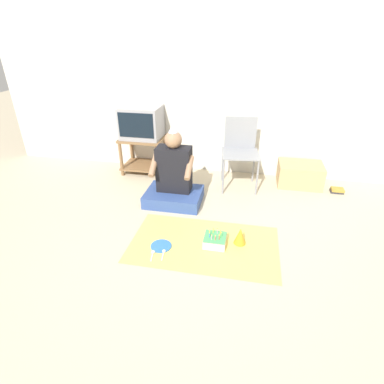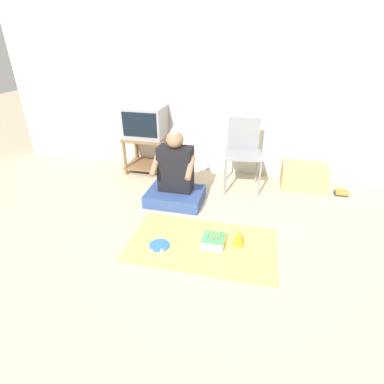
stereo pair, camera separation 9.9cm
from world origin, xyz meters
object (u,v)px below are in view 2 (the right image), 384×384
at_px(birthday_cake, 213,241).
at_px(folding_chair, 243,148).
at_px(paper_plate, 159,245).
at_px(tv, 145,122).
at_px(book_pile, 341,193).
at_px(cardboard_box_stack, 303,176).
at_px(person_seated, 175,179).
at_px(party_hat_blue, 239,237).

bearing_deg(birthday_cake, folding_chair, 84.46).
xyz_separation_m(birthday_cake, paper_plate, (-0.49, -0.13, -0.04)).
relative_size(tv, book_pile, 3.39).
relative_size(folding_chair, book_pile, 5.57).
relative_size(tv, cardboard_box_stack, 0.96).
bearing_deg(cardboard_box_stack, person_seated, -153.27).
bearing_deg(folding_chair, birthday_cake, -95.54).
distance_m(person_seated, paper_plate, 0.91).
xyz_separation_m(folding_chair, cardboard_box_stack, (0.78, 0.16, -0.37)).
xyz_separation_m(party_hat_blue, paper_plate, (-0.71, -0.20, -0.08)).
bearing_deg(person_seated, birthday_cake, -51.96).
height_order(cardboard_box_stack, person_seated, person_seated).
bearing_deg(person_seated, paper_plate, -84.09).
height_order(cardboard_box_stack, paper_plate, cardboard_box_stack).
xyz_separation_m(folding_chair, party_hat_blue, (0.10, -1.25, -0.42)).
relative_size(cardboard_box_stack, book_pile, 3.52).
bearing_deg(tv, book_pile, -3.58).
xyz_separation_m(folding_chair, paper_plate, (-0.61, -1.45, -0.50)).
relative_size(book_pile, party_hat_blue, 0.96).
height_order(tv, person_seated, person_seated).
height_order(tv, book_pile, tv).
bearing_deg(tv, cardboard_box_stack, -0.39).
height_order(tv, birthday_cake, tv).
bearing_deg(cardboard_box_stack, birthday_cake, -121.53).
relative_size(folding_chair, birthday_cake, 4.23).
distance_m(birthday_cake, paper_plate, 0.50).
height_order(tv, cardboard_box_stack, tv).
xyz_separation_m(tv, paper_plate, (0.72, -1.63, -0.70)).
relative_size(tv, person_seated, 0.57).
distance_m(folding_chair, book_pile, 1.32).
relative_size(folding_chair, person_seated, 0.94).
bearing_deg(person_seated, tv, 129.47).
height_order(person_seated, birthday_cake, person_seated).
distance_m(folding_chair, cardboard_box_stack, 0.88).
bearing_deg(cardboard_box_stack, paper_plate, -130.90).
height_order(folding_chair, person_seated, person_seated).
bearing_deg(birthday_cake, person_seated, 128.04).
relative_size(person_seated, party_hat_blue, 5.65).
height_order(tv, folding_chair, tv).
distance_m(tv, party_hat_blue, 2.12).
relative_size(cardboard_box_stack, party_hat_blue, 3.37).
bearing_deg(person_seated, cardboard_box_stack, 26.73).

